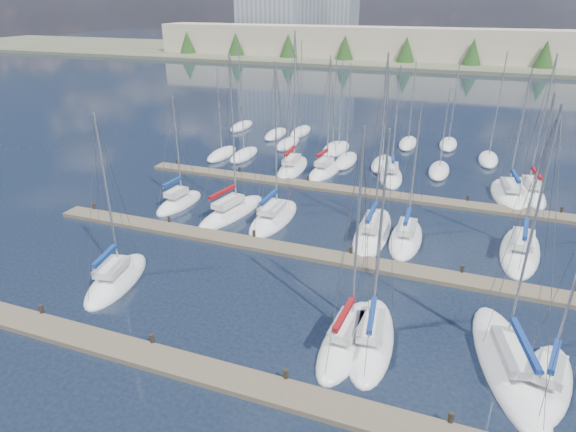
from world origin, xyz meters
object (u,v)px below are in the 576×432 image
(sailboat_i, at_px, (232,212))
(sailboat_g, at_px, (546,383))
(sailboat_o, at_px, (325,171))
(sailboat_f, at_px, (508,363))
(sailboat_c, at_px, (117,279))
(sailboat_e, at_px, (370,338))
(sailboat_l, at_px, (406,238))
(sailboat_d, at_px, (347,339))
(sailboat_j, at_px, (274,218))
(sailboat_p, at_px, (391,176))
(sailboat_q, at_px, (509,195))
(sailboat_m, at_px, (520,250))
(sailboat_h, at_px, (179,203))
(sailboat_k, at_px, (372,232))
(sailboat_n, at_px, (293,168))
(sailboat_r, at_px, (529,192))

(sailboat_i, height_order, sailboat_g, sailboat_i)
(sailboat_i, relative_size, sailboat_o, 1.10)
(sailboat_g, distance_m, sailboat_f, 1.96)
(sailboat_i, bearing_deg, sailboat_c, -89.63)
(sailboat_e, height_order, sailboat_o, sailboat_o)
(sailboat_l, bearing_deg, sailboat_d, -96.70)
(sailboat_j, bearing_deg, sailboat_p, 62.54)
(sailboat_q, distance_m, sailboat_m, 12.22)
(sailboat_h, xyz_separation_m, sailboat_q, (29.49, 13.17, -0.01))
(sailboat_h, bearing_deg, sailboat_f, -20.42)
(sailboat_i, distance_m, sailboat_f, 26.05)
(sailboat_c, height_order, sailboat_k, sailboat_k)
(sailboat_d, xyz_separation_m, sailboat_e, (1.24, 0.50, -0.00))
(sailboat_q, distance_m, sailboat_n, 22.87)
(sailboat_i, height_order, sailboat_q, sailboat_i)
(sailboat_r, bearing_deg, sailboat_j, -153.72)
(sailboat_n, bearing_deg, sailboat_i, -97.95)
(sailboat_f, bearing_deg, sailboat_j, 132.21)
(sailboat_d, bearing_deg, sailboat_p, 97.86)
(sailboat_p, bearing_deg, sailboat_o, 176.37)
(sailboat_l, relative_size, sailboat_g, 1.01)
(sailboat_n, xyz_separation_m, sailboat_f, (21.75, -26.38, -0.02))
(sailboat_n, height_order, sailboat_c, sailboat_n)
(sailboat_d, relative_size, sailboat_k, 0.87)
(sailboat_l, bearing_deg, sailboat_f, -62.16)
(sailboat_k, distance_m, sailboat_f, 16.46)
(sailboat_c, bearing_deg, sailboat_r, 33.49)
(sailboat_n, xyz_separation_m, sailboat_g, (23.48, -27.31, -0.01))
(sailboat_g, bearing_deg, sailboat_e, -169.34)
(sailboat_h, relative_size, sailboat_i, 0.75)
(sailboat_r, xyz_separation_m, sailboat_n, (-24.81, -1.24, 0.01))
(sailboat_i, xyz_separation_m, sailboat_q, (23.84, 13.40, -0.02))
(sailboat_j, bearing_deg, sailboat_n, 104.21)
(sailboat_i, distance_m, sailboat_r, 29.78)
(sailboat_j, bearing_deg, sailboat_o, 88.44)
(sailboat_i, xyz_separation_m, sailboat_e, (15.42, -13.24, -0.01))
(sailboat_j, bearing_deg, sailboat_q, 35.03)
(sailboat_h, xyz_separation_m, sailboat_c, (3.30, -13.31, -0.00))
(sailboat_o, bearing_deg, sailboat_j, -86.39)
(sailboat_n, relative_size, sailboat_e, 1.21)
(sailboat_k, bearing_deg, sailboat_n, 130.51)
(sailboat_h, height_order, sailboat_r, sailboat_r)
(sailboat_j, height_order, sailboat_l, sailboat_j)
(sailboat_j, xyz_separation_m, sailboat_d, (10.12, -13.94, 0.01))
(sailboat_i, relative_size, sailboat_e, 1.13)
(sailboat_e, xyz_separation_m, sailboat_k, (-2.60, 13.66, 0.00))
(sailboat_e, height_order, sailboat_g, sailboat_e)
(sailboat_m, distance_m, sailboat_l, 8.60)
(sailboat_m, relative_size, sailboat_f, 0.88)
(sailboat_p, distance_m, sailboat_f, 29.44)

